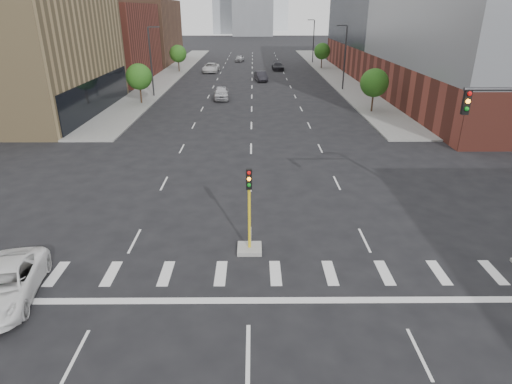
{
  "coord_description": "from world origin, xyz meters",
  "views": [
    {
      "loc": [
        0.21,
        -9.49,
        11.09
      ],
      "look_at": [
        0.33,
        10.59,
        2.5
      ],
      "focal_mm": 30.0,
      "sensor_mm": 36.0,
      "label": 1
    }
  ],
  "objects_px": {
    "car_deep_right": "(278,66)",
    "car_mid_right": "(261,76)",
    "car_far_left": "(211,68)",
    "parked_minivan": "(5,284)",
    "median_traffic_signal": "(249,234)",
    "car_distant": "(240,58)",
    "car_near_left": "(221,93)"
  },
  "relations": [
    {
      "from": "median_traffic_signal",
      "to": "car_near_left",
      "type": "xyz_separation_m",
      "value": [
        -4.05,
        39.05,
        -0.14
      ]
    },
    {
      "from": "median_traffic_signal",
      "to": "car_deep_right",
      "type": "bearing_deg",
      "value": 85.8
    },
    {
      "from": "car_near_left",
      "to": "parked_minivan",
      "type": "xyz_separation_m",
      "value": [
        -5.95,
        -42.83,
        -0.11
      ]
    },
    {
      "from": "car_deep_right",
      "to": "parked_minivan",
      "type": "bearing_deg",
      "value": -103.68
    },
    {
      "from": "car_near_left",
      "to": "car_mid_right",
      "type": "bearing_deg",
      "value": 67.94
    },
    {
      "from": "median_traffic_signal",
      "to": "parked_minivan",
      "type": "distance_m",
      "value": 10.69
    },
    {
      "from": "parked_minivan",
      "to": "car_distant",
      "type": "bearing_deg",
      "value": 75.6
    },
    {
      "from": "median_traffic_signal",
      "to": "parked_minivan",
      "type": "bearing_deg",
      "value": -159.28
    },
    {
      "from": "median_traffic_signal",
      "to": "parked_minivan",
      "type": "xyz_separation_m",
      "value": [
        -10.0,
        -3.78,
        -0.25
      ]
    },
    {
      "from": "median_traffic_signal",
      "to": "car_deep_right",
      "type": "relative_size",
      "value": 0.85
    },
    {
      "from": "median_traffic_signal",
      "to": "car_near_left",
      "type": "distance_m",
      "value": 39.26
    },
    {
      "from": "car_mid_right",
      "to": "car_deep_right",
      "type": "bearing_deg",
      "value": 66.89
    },
    {
      "from": "car_mid_right",
      "to": "car_far_left",
      "type": "distance_m",
      "value": 14.56
    },
    {
      "from": "car_near_left",
      "to": "car_deep_right",
      "type": "height_order",
      "value": "car_near_left"
    },
    {
      "from": "car_far_left",
      "to": "car_near_left",
      "type": "bearing_deg",
      "value": -79.43
    },
    {
      "from": "car_distant",
      "to": "car_near_left",
      "type": "bearing_deg",
      "value": -83.28
    },
    {
      "from": "median_traffic_signal",
      "to": "car_near_left",
      "type": "relative_size",
      "value": 0.9
    },
    {
      "from": "car_near_left",
      "to": "parked_minivan",
      "type": "distance_m",
      "value": 43.24
    },
    {
      "from": "car_far_left",
      "to": "car_deep_right",
      "type": "height_order",
      "value": "car_far_left"
    },
    {
      "from": "parked_minivan",
      "to": "car_mid_right",
      "type": "bearing_deg",
      "value": 69.13
    },
    {
      "from": "car_deep_right",
      "to": "car_distant",
      "type": "relative_size",
      "value": 1.23
    },
    {
      "from": "car_far_left",
      "to": "parked_minivan",
      "type": "bearing_deg",
      "value": -89.25
    },
    {
      "from": "car_mid_right",
      "to": "parked_minivan",
      "type": "height_order",
      "value": "car_mid_right"
    },
    {
      "from": "car_near_left",
      "to": "car_deep_right",
      "type": "relative_size",
      "value": 0.94
    },
    {
      "from": "car_deep_right",
      "to": "car_mid_right",
      "type": "bearing_deg",
      "value": -106.23
    },
    {
      "from": "car_near_left",
      "to": "car_distant",
      "type": "relative_size",
      "value": 1.16
    },
    {
      "from": "median_traffic_signal",
      "to": "car_deep_right",
      "type": "height_order",
      "value": "median_traffic_signal"
    },
    {
      "from": "car_near_left",
      "to": "car_mid_right",
      "type": "height_order",
      "value": "car_near_left"
    },
    {
      "from": "car_far_left",
      "to": "car_deep_right",
      "type": "bearing_deg",
      "value": 15.26
    },
    {
      "from": "car_far_left",
      "to": "median_traffic_signal",
      "type": "bearing_deg",
      "value": -80.71
    },
    {
      "from": "median_traffic_signal",
      "to": "car_far_left",
      "type": "xyz_separation_m",
      "value": [
        -7.89,
        66.08,
        -0.14
      ]
    },
    {
      "from": "car_near_left",
      "to": "parked_minivan",
      "type": "height_order",
      "value": "car_near_left"
    }
  ]
}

